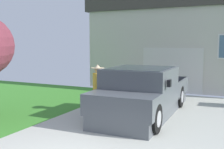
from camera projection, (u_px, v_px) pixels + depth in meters
The scene contains 4 objects.
pickup_truck at pixel (141, 94), 9.17m from camera, with size 2.26×5.36×1.61m.
person_with_hat at pixel (98, 84), 9.72m from camera, with size 0.48×0.48×1.66m.
handbag at pixel (91, 109), 9.64m from camera, with size 0.39×0.18×0.47m.
house_with_garage at pixel (200, 39), 15.60m from camera, with size 11.28×6.01×5.19m.
Camera 1 is at (2.89, -4.00, 2.39)m, focal length 44.77 mm.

